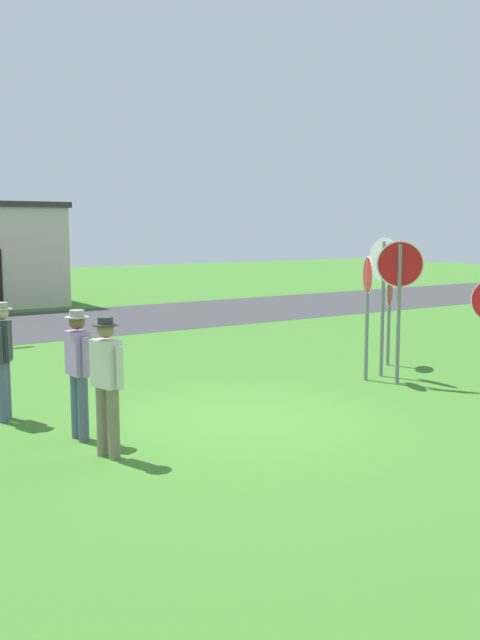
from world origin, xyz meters
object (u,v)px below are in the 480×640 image
(stop_sign_tallest, at_px, (389,301))
(person_in_dark_shirt, at_px, (107,379))
(person_on_left, at_px, (3,354))
(stop_sign_rear_left, at_px, (400,285))
(stop_sign_leaning_left, at_px, (367,297))
(person_near_signs, at_px, (78,367))
(stop_sign_far_back, at_px, (384,281))

(stop_sign_tallest, xyz_separation_m, person_in_dark_shirt, (-7.09, -2.27, -0.34))
(stop_sign_tallest, height_order, person_on_left, stop_sign_tallest)
(stop_sign_rear_left, xyz_separation_m, person_in_dark_shirt, (-5.98, -0.95, -0.80))
(stop_sign_tallest, bearing_deg, stop_sign_leaning_left, -150.07)
(person_in_dark_shirt, bearing_deg, person_near_signs, 91.85)
(stop_sign_tallest, relative_size, stop_sign_rear_left, 0.75)
(person_near_signs, relative_size, person_on_left, 1.00)
(stop_sign_tallest, bearing_deg, person_on_left, 179.13)
(person_on_left, bearing_deg, stop_sign_leaning_left, -8.25)
(stop_sign_tallest, relative_size, person_on_left, 1.12)
(stop_sign_tallest, height_order, stop_sign_leaning_left, stop_sign_leaning_left)
(stop_sign_tallest, distance_m, stop_sign_far_back, 1.23)
(stop_sign_tallest, height_order, stop_sign_far_back, stop_sign_far_back)
(stop_sign_leaning_left, height_order, person_on_left, stop_sign_leaning_left)
(stop_sign_rear_left, bearing_deg, person_on_left, 167.70)
(stop_sign_far_back, height_order, person_in_dark_shirt, stop_sign_far_back)
(person_in_dark_shirt, relative_size, person_near_signs, 1.00)
(person_in_dark_shirt, distance_m, person_near_signs, 0.88)
(stop_sign_rear_left, distance_m, stop_sign_far_back, 0.66)
(stop_sign_far_back, xyz_separation_m, person_near_signs, (-6.24, -0.69, -0.83))
(stop_sign_leaning_left, height_order, person_in_dark_shirt, stop_sign_leaning_left)
(person_near_signs, xyz_separation_m, person_on_left, (-0.57, 1.51, 0.00))
(stop_sign_tallest, distance_m, person_in_dark_shirt, 7.46)
(stop_sign_far_back, bearing_deg, stop_sign_leaning_left, -168.79)
(stop_sign_rear_left, bearing_deg, stop_sign_leaning_left, 117.85)
(stop_sign_rear_left, distance_m, stop_sign_leaning_left, 0.63)
(person_in_dark_shirt, bearing_deg, stop_sign_far_back, 14.20)
(person_on_left, bearing_deg, stop_sign_tallest, -0.87)
(person_in_dark_shirt, height_order, person_near_signs, same)
(stop_sign_leaning_left, xyz_separation_m, person_in_dark_shirt, (-5.71, -1.47, -0.57))
(stop_sign_leaning_left, xyz_separation_m, person_near_signs, (-5.74, -0.59, -0.57))
(stop_sign_far_back, bearing_deg, stop_sign_tallest, 38.29)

